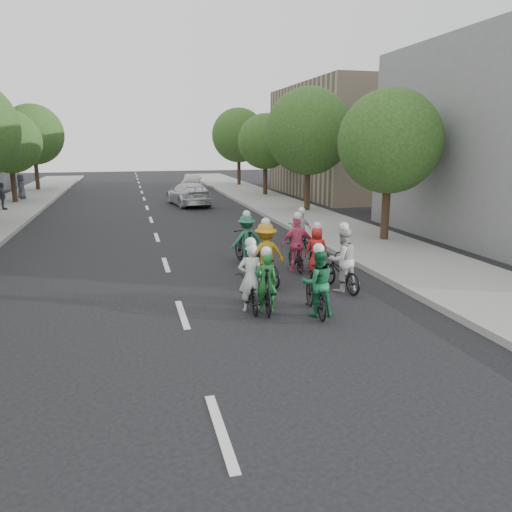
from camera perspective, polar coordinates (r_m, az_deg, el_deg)
name	(u,v)px	position (r m, az deg, el deg)	size (l,w,h in m)	color
ground	(182,314)	(11.93, -8.42, -6.62)	(120.00, 120.00, 0.00)	black
curb_left	(1,242)	(22.12, -27.12, 1.41)	(0.18, 80.00, 0.18)	#999993
sidewalk_right	(332,228)	(23.39, 8.70, 3.22)	(4.00, 80.00, 0.15)	gray
curb_right	(292,229)	(22.70, 4.15, 3.08)	(0.18, 80.00, 0.18)	#999993
bldg_se	(360,141)	(39.12, 11.80, 12.73)	(10.00, 14.00, 8.00)	gray
tree_l_4	(9,142)	(35.91, -26.39, 11.63)	(4.00, 4.00, 5.97)	black
tree_l_5	(33,135)	(44.77, -24.14, 12.55)	(4.80, 4.80, 6.93)	black
tree_r_0	(390,142)	(20.36, 15.02, 12.51)	(4.00, 4.00, 5.97)	black
tree_r_1	(309,131)	(28.57, 6.04, 13.98)	(4.80, 4.80, 6.93)	black
tree_r_2	(265,142)	(37.14, 1.08, 12.94)	(4.00, 4.00, 5.97)	black
tree_r_3	(239,135)	(45.88, -1.99, 13.62)	(4.80, 4.80, 6.93)	black
cyclist_0	(250,287)	(11.97, -0.69, -3.52)	(0.60, 1.53, 1.79)	black
cyclist_1	(317,288)	(11.69, 6.95, -3.64)	(0.82, 1.80, 1.72)	black
cyclist_2	(265,260)	(14.14, 1.04, -0.42)	(1.22, 2.03, 1.91)	black
cyclist_3	(297,249)	(15.59, 4.66, 0.79)	(1.01, 1.47, 1.87)	black
cyclist_4	(316,255)	(15.55, 6.83, 0.15)	(0.82, 1.70, 1.59)	black
cyclist_5	(265,286)	(11.92, 1.05, -3.48)	(0.75, 1.89, 1.59)	black
cyclist_6	(341,266)	(13.70, 9.74, -1.17)	(0.93, 1.88, 1.89)	black
cyclist_7	(246,243)	(16.38, -1.12, 1.44)	(1.16, 1.96, 1.80)	black
cyclist_8	(301,234)	(19.05, 5.12, 2.53)	(0.93, 1.80, 1.57)	black
follow_car_lead	(189,194)	(32.16, -7.70, 7.04)	(2.02, 4.98, 1.44)	silver
follow_car_trail	(192,181)	(42.61, -7.37, 8.48)	(1.71, 4.26, 1.45)	white
spectator_1	(3,196)	(32.11, -26.98, 6.13)	(0.92, 0.38, 1.57)	#474651
spectator_2	(21,187)	(37.69, -25.26, 7.18)	(0.82, 0.53, 1.67)	#4D4E5A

